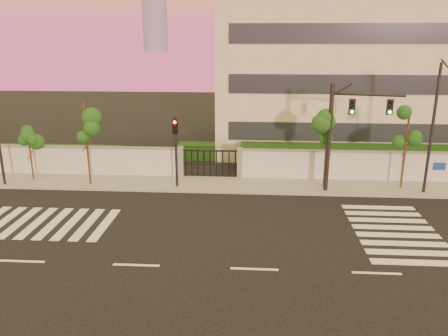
% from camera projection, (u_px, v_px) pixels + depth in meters
% --- Properties ---
extents(ground, '(120.00, 120.00, 0.00)m').
position_uv_depth(ground, '(254.00, 269.00, 18.17)').
color(ground, black).
rests_on(ground, ground).
extents(sidewalk, '(60.00, 3.00, 0.15)m').
position_uv_depth(sidewalk, '(254.00, 185.00, 28.18)').
color(sidewalk, gray).
rests_on(sidewalk, ground).
extents(perimeter_wall, '(60.00, 0.36, 2.20)m').
position_uv_depth(perimeter_wall, '(256.00, 164.00, 29.32)').
color(perimeter_wall, silver).
rests_on(perimeter_wall, ground).
extents(hedge_row, '(41.00, 4.25, 1.80)m').
position_uv_depth(hedge_row, '(270.00, 157.00, 31.94)').
color(hedge_row, black).
rests_on(hedge_row, ground).
extents(institutional_building, '(24.40, 12.40, 12.25)m').
position_uv_depth(institutional_building, '(362.00, 75.00, 36.83)').
color(institutional_building, beige).
rests_on(institutional_building, ground).
extents(road_markings, '(57.00, 7.62, 0.02)m').
position_uv_depth(road_markings, '(223.00, 230.00, 21.86)').
color(road_markings, silver).
rests_on(road_markings, ground).
extents(street_tree_b, '(1.37, 1.09, 3.62)m').
position_uv_depth(street_tree_b, '(29.00, 142.00, 28.46)').
color(street_tree_b, '#382314').
rests_on(street_tree_b, ground).
extents(street_tree_c, '(1.61, 1.28, 5.50)m').
position_uv_depth(street_tree_c, '(86.00, 124.00, 27.16)').
color(street_tree_c, '#382314').
rests_on(street_tree_c, ground).
extents(street_tree_d, '(1.58, 1.26, 5.09)m').
position_uv_depth(street_tree_d, '(328.00, 131.00, 26.71)').
color(street_tree_d, '#382314').
rests_on(street_tree_d, ground).
extents(street_tree_e, '(1.62, 1.29, 5.20)m').
position_uv_depth(street_tree_e, '(408.00, 130.00, 26.56)').
color(street_tree_e, '#382314').
rests_on(street_tree_e, ground).
extents(traffic_signal_main, '(4.22, 1.00, 6.71)m').
position_uv_depth(traffic_signal_main, '(344.00, 125.00, 25.88)').
color(traffic_signal_main, black).
rests_on(traffic_signal_main, ground).
extents(traffic_signal_secondary, '(0.36, 0.35, 4.64)m').
position_uv_depth(traffic_signal_secondary, '(176.00, 144.00, 27.00)').
color(traffic_signal_secondary, black).
rests_on(traffic_signal_secondary, ground).
extents(streetlight_east, '(0.49, 1.99, 8.28)m').
position_uv_depth(streetlight_east, '(434.00, 123.00, 25.33)').
color(streetlight_east, black).
rests_on(streetlight_east, ground).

